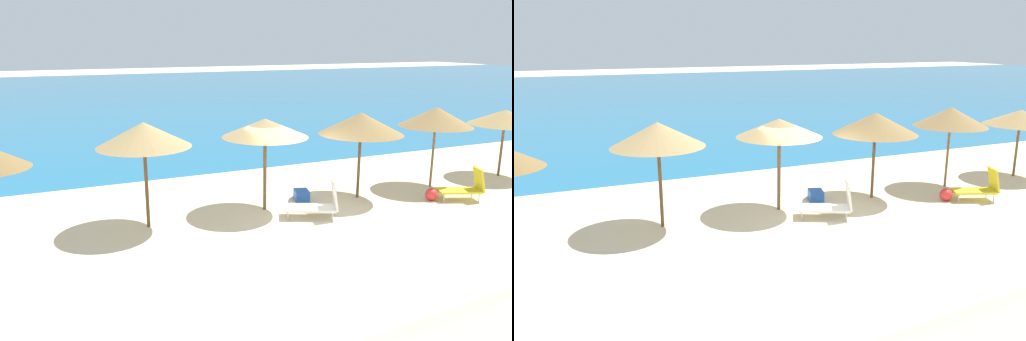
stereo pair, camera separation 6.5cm
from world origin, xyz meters
The scene contains 11 objects.
ground_plane centered at (0.00, 0.00, 0.00)m, with size 160.00×160.00×0.00m, color beige.
sea_water centered at (0.00, 35.36, 0.00)m, with size 160.00×59.51×0.01m, color #1E6B93.
beach_umbrella_2 centered at (-4.07, 1.07, 2.50)m, with size 2.44×2.44×2.82m.
beach_umbrella_3 centered at (-0.62, 1.10, 2.42)m, with size 2.47×2.47×2.70m.
beach_umbrella_4 centered at (2.56, 0.97, 2.36)m, with size 2.60×2.60×2.70m.
beach_umbrella_5 centered at (5.56, 0.98, 2.39)m, with size 2.40×2.40×2.71m.
beach_umbrella_6 centered at (8.85, 1.04, 2.16)m, with size 2.52×2.52×2.44m.
lounge_chair_0 centered at (5.46, -0.62, 0.41)m, with size 1.48×1.08×1.03m.
lounge_chair_1 centered at (0.43, -0.15, 0.42)m, with size 1.64×1.25×1.15m.
beach_ball centered at (4.48, -0.24, 0.20)m, with size 0.39×0.39×0.39m, color red.
cooler_box centered at (0.79, 1.42, 0.16)m, with size 0.57×0.43×0.32m, color blue.
Camera 2 is at (-6.56, -11.68, 4.84)m, focal length 35.33 mm.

